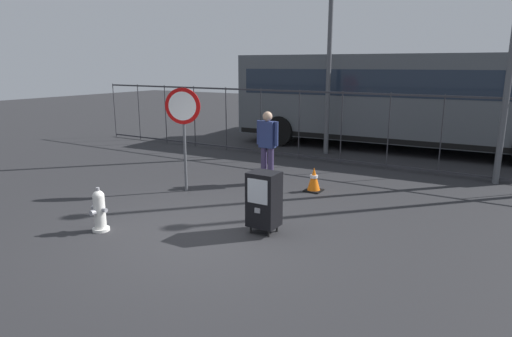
{
  "coord_description": "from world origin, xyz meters",
  "views": [
    {
      "loc": [
        4.27,
        -5.3,
        2.7
      ],
      "look_at": [
        0.3,
        1.2,
        0.9
      ],
      "focal_mm": 31.01,
      "sensor_mm": 36.0,
      "label": 1
    }
  ],
  "objects": [
    {
      "name": "pedestrian",
      "position": [
        -0.68,
        3.31,
        0.95
      ],
      "size": [
        0.55,
        0.22,
        1.67
      ],
      "color": "#382D51",
      "rests_on": "ground_plane"
    },
    {
      "name": "fire_hydrant",
      "position": [
        -1.54,
        -0.74,
        0.35
      ],
      "size": [
        0.33,
        0.32,
        0.75
      ],
      "color": "silver",
      "rests_on": "ground_plane"
    },
    {
      "name": "bus_near",
      "position": [
        0.82,
        9.19,
        1.71
      ],
      "size": [
        10.61,
        3.2,
        3.0
      ],
      "rotation": [
        0.0,
        0.0,
        0.05
      ],
      "color": "#4C5156",
      "rests_on": "ground_plane"
    },
    {
      "name": "newspaper_box_primary",
      "position": [
        0.81,
        0.61,
        0.57
      ],
      "size": [
        0.48,
        0.42,
        1.02
      ],
      "color": "black",
      "rests_on": "ground_plane"
    },
    {
      "name": "bus_far",
      "position": [
        1.54,
        12.77,
        1.71
      ],
      "size": [
        10.65,
        3.35,
        3.0
      ],
      "rotation": [
        0.0,
        0.0,
        0.07
      ],
      "color": "#19519E",
      "rests_on": "ground_plane"
    },
    {
      "name": "street_light_far_left",
      "position": [
        -0.9,
        7.34,
        4.51
      ],
      "size": [
        0.32,
        0.32,
        7.87
      ],
      "color": "#4C4F54",
      "rests_on": "ground_plane"
    },
    {
      "name": "fence_barrier",
      "position": [
        -0.0,
        6.19,
        1.02
      ],
      "size": [
        18.03,
        0.04,
        2.0
      ],
      "color": "#2D2D33",
      "rests_on": "ground_plane"
    },
    {
      "name": "traffic_cone",
      "position": [
        0.51,
        3.27,
        0.26
      ],
      "size": [
        0.36,
        0.36,
        0.53
      ],
      "color": "black",
      "rests_on": "ground_plane"
    },
    {
      "name": "stop_sign",
      "position": [
        -1.87,
        1.82,
        1.6
      ],
      "size": [
        0.71,
        0.31,
        2.23
      ],
      "color": "#4C4F54",
      "rests_on": "ground_plane"
    },
    {
      "name": "ground_plane",
      "position": [
        0.0,
        0.0,
        0.0
      ],
      "size": [
        60.0,
        60.0,
        0.0
      ],
      "primitive_type": "plane",
      "color": "#262628"
    }
  ]
}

